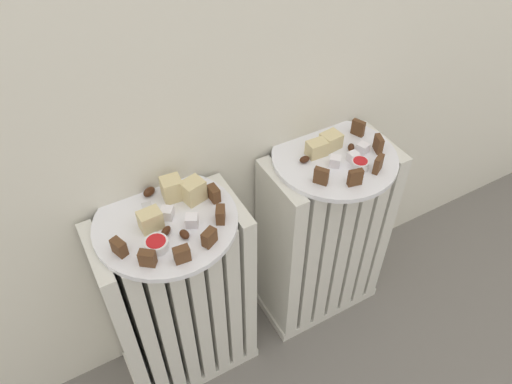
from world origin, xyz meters
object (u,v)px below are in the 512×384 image
Objects in this scene: radiator_right at (323,238)px; plate_right at (334,157)px; plate_left at (166,222)px; fork at (150,215)px; jam_bowl_right at (360,164)px; radiator_left at (181,302)px; jam_bowl_left at (156,244)px.

plate_right reaches higher than radiator_right.
radiator_right is 0.51m from plate_left.
fork is (-0.44, 0.03, 0.01)m from plate_right.
jam_bowl_right is at bearing -71.29° from radiator_right.
jam_bowl_right is (0.44, -0.06, 0.31)m from radiator_left.
jam_bowl_left is 0.48m from jam_bowl_right.
jam_bowl_right is 0.42× the size of fork.
plate_right is at bearing 0.00° from plate_left.
plate_left is at bearing -49.98° from fork.
fork is at bearing 176.42° from radiator_right.
fork is at bearing 130.02° from plate_left.
radiator_left is 0.42m from radiator_right.
jam_bowl_left reaches higher than plate_left.
fork reaches higher than radiator_right.
plate_right is 0.07m from jam_bowl_right.
jam_bowl_right reaches higher than radiator_left.
plate_right is at bearing 108.71° from jam_bowl_right.
fork is (-0.44, 0.03, 0.30)m from radiator_right.
radiator_left is 1.89× the size of plate_left.
jam_bowl_left is 1.17× the size of jam_bowl_right.
jam_bowl_right is (0.02, -0.06, 0.31)m from radiator_right.
plate_right is at bearing 7.58° from jam_bowl_left.
jam_bowl_right is at bearing -11.10° from fork.
jam_bowl_left reaches higher than radiator_left.
jam_bowl_left reaches higher than plate_right.
plate_left reaches higher than radiator_left.
plate_right is at bearing -3.58° from fork.
fork reaches higher than plate_right.
jam_bowl_right reaches higher than jam_bowl_left.
plate_left is 0.08m from jam_bowl_left.
radiator_left is 0.32m from jam_bowl_left.
plate_left is 0.45m from jam_bowl_right.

